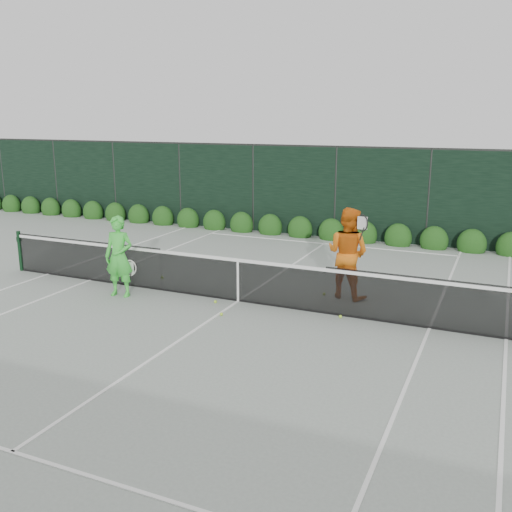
% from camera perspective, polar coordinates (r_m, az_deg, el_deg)
% --- Properties ---
extents(ground, '(80.00, 80.00, 0.00)m').
position_cam_1_polar(ground, '(12.71, -1.79, -4.55)').
color(ground, gray).
rests_on(ground, ground).
extents(tennis_net, '(12.90, 0.10, 1.07)m').
position_cam_1_polar(tennis_net, '(12.56, -1.91, -2.23)').
color(tennis_net, '#11331A').
rests_on(tennis_net, ground).
extents(player_woman, '(0.73, 0.54, 1.84)m').
position_cam_1_polar(player_woman, '(13.22, -13.54, -0.06)').
color(player_woman, green).
rests_on(player_woman, ground).
extents(player_man, '(1.16, 1.01, 2.06)m').
position_cam_1_polar(player_man, '(12.89, 9.15, 0.31)').
color(player_man, orange).
rests_on(player_man, ground).
extents(court_lines, '(11.03, 23.83, 0.01)m').
position_cam_1_polar(court_lines, '(12.71, -1.79, -4.52)').
color(court_lines, white).
rests_on(court_lines, ground).
extents(windscreen_fence, '(32.00, 21.07, 3.06)m').
position_cam_1_polar(windscreen_fence, '(10.01, -8.60, -0.75)').
color(windscreen_fence, black).
rests_on(windscreen_fence, ground).
extents(hedge_row, '(31.66, 0.65, 0.94)m').
position_cam_1_polar(hedge_row, '(19.13, 7.53, 2.36)').
color(hedge_row, '#10370F').
rests_on(hedge_row, ground).
extents(tennis_balls, '(4.99, 2.24, 0.07)m').
position_cam_1_polar(tennis_balls, '(12.71, -0.64, -4.38)').
color(tennis_balls, '#A9DA30').
rests_on(tennis_balls, ground).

